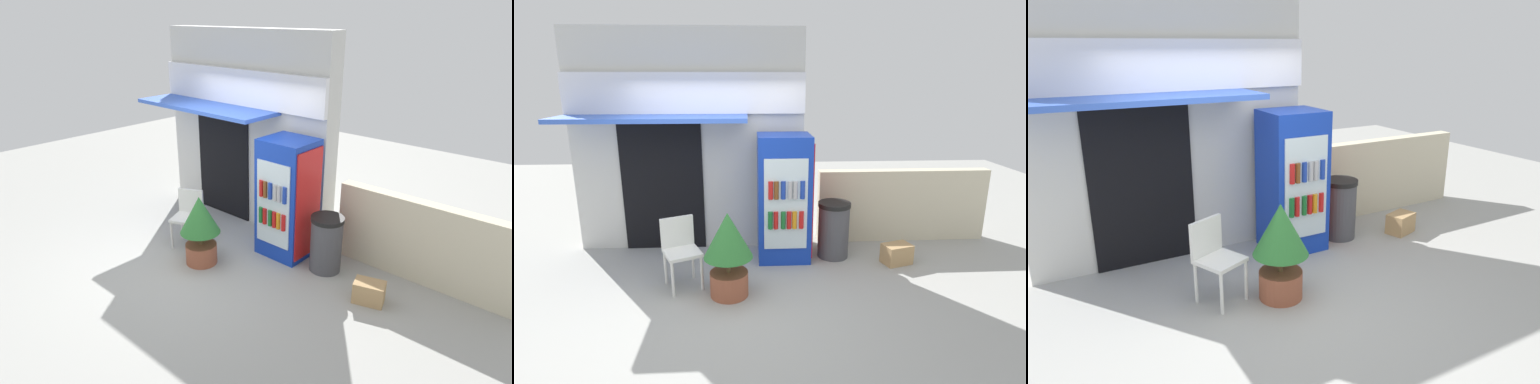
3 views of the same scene
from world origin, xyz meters
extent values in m
plane|color=#A3A39E|center=(0.00, 0.00, 0.00)|extent=(16.00, 16.00, 0.00)
cube|color=silver|center=(-0.47, 1.63, 1.60)|extent=(3.36, 0.34, 3.20)
cube|color=white|center=(-0.47, 1.42, 2.32)|extent=(3.36, 0.08, 0.57)
cube|color=blue|center=(-0.88, 1.06, 2.00)|extent=(2.53, 0.80, 0.06)
cube|color=black|center=(-0.88, 1.45, 0.98)|extent=(1.19, 0.03, 1.95)
cube|color=#1438B2|center=(0.88, 1.03, 0.89)|extent=(0.72, 0.65, 1.78)
cube|color=silver|center=(0.88, 0.69, 0.89)|extent=(0.58, 0.02, 1.25)
cube|color=red|center=(1.25, 1.03, 0.89)|extent=(0.02, 0.59, 1.60)
cylinder|color=#196B2D|center=(0.67, 0.67, 0.68)|extent=(0.06, 0.06, 0.24)
cylinder|color=red|center=(0.75, 0.67, 0.68)|extent=(0.06, 0.06, 0.24)
cylinder|color=#196B2D|center=(0.85, 0.67, 0.68)|extent=(0.06, 0.06, 0.24)
cylinder|color=red|center=(0.92, 0.67, 0.68)|extent=(0.06, 0.06, 0.24)
cylinder|color=orange|center=(1.00, 0.67, 0.68)|extent=(0.06, 0.06, 0.24)
cylinder|color=red|center=(1.09, 0.67, 0.68)|extent=(0.06, 0.06, 0.24)
cylinder|color=red|center=(0.68, 0.67, 1.10)|extent=(0.06, 0.06, 0.24)
cylinder|color=brown|center=(0.75, 0.67, 1.10)|extent=(0.06, 0.06, 0.24)
cylinder|color=#1938A5|center=(0.84, 0.67, 1.10)|extent=(0.06, 0.06, 0.24)
cylinder|color=#B2B2B7|center=(0.93, 0.67, 1.10)|extent=(0.06, 0.06, 0.24)
cylinder|color=#B2B2B7|center=(1.00, 0.67, 1.10)|extent=(0.06, 0.06, 0.24)
cylinder|color=#1938A5|center=(1.10, 0.67, 1.10)|extent=(0.06, 0.06, 0.24)
cylinder|color=silver|center=(-0.52, -0.05, 0.22)|extent=(0.04, 0.04, 0.44)
cylinder|color=silver|center=(-0.20, 0.09, 0.22)|extent=(0.04, 0.04, 0.44)
cylinder|color=silver|center=(-0.67, 0.28, 0.22)|extent=(0.04, 0.04, 0.44)
cylinder|color=silver|center=(-0.35, 0.43, 0.22)|extent=(0.04, 0.04, 0.44)
cube|color=silver|center=(-0.43, 0.19, 0.46)|extent=(0.55, 0.55, 0.04)
cube|color=silver|center=(-0.51, 0.36, 0.67)|extent=(0.39, 0.21, 0.38)
cylinder|color=#995138|center=(0.14, -0.04, 0.15)|extent=(0.46, 0.46, 0.30)
cylinder|color=brown|center=(0.14, -0.04, 0.40)|extent=(0.05, 0.05, 0.20)
cone|color=#2D7533|center=(0.14, -0.04, 0.77)|extent=(0.58, 0.58, 0.54)
cylinder|color=#47474C|center=(1.60, 1.00, 0.38)|extent=(0.44, 0.44, 0.76)
cylinder|color=black|center=(1.60, 1.00, 0.79)|extent=(0.46, 0.46, 0.06)
cube|color=beige|center=(2.82, 1.61, 0.57)|extent=(2.68, 0.20, 1.14)
cube|color=tan|center=(2.45, 0.71, 0.14)|extent=(0.44, 0.36, 0.28)
camera|label=1|loc=(4.57, -3.83, 3.43)|focal=31.58mm
camera|label=2|loc=(0.39, -4.43, 2.50)|focal=28.43mm
camera|label=3|loc=(-1.92, -3.88, 2.55)|focal=32.79mm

